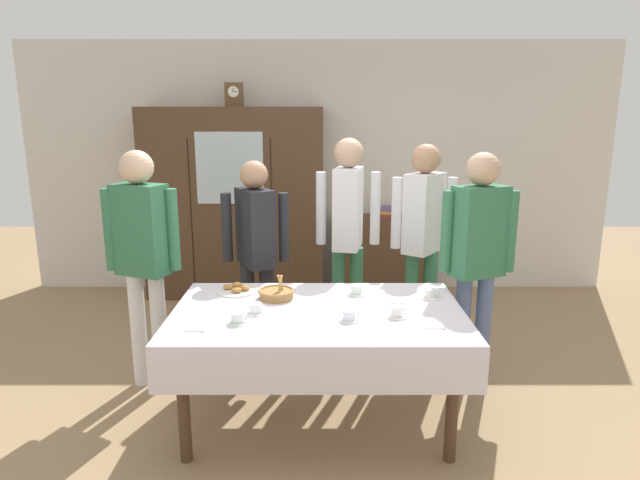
{
  "coord_description": "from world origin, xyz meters",
  "views": [
    {
      "loc": [
        0.01,
        -3.35,
        1.94
      ],
      "look_at": [
        0.0,
        0.2,
        1.11
      ],
      "focal_mm": 30.39,
      "sensor_mm": 36.0,
      "label": 1
    }
  ],
  "objects_px": {
    "bookshelf_low": "(387,255)",
    "pastry_plate": "(238,289)",
    "spoon_near_left": "(441,329)",
    "person_behind_table_left": "(258,242)",
    "bread_basket": "(278,293)",
    "tea_cup_front_edge": "(239,318)",
    "wall_cabinet": "(236,204)",
    "book_stack": "(389,212)",
    "person_beside_shelf": "(144,246)",
    "person_behind_table_right": "(480,248)",
    "person_near_right_end": "(425,227)",
    "tea_cup_mid_left": "(432,294)",
    "tea_cup_back_edge": "(351,316)",
    "tea_cup_near_right": "(258,309)",
    "mantel_clock": "(236,95)",
    "spoon_back_edge": "(200,331)",
    "tea_cup_mid_right": "(398,312)",
    "person_by_cabinet": "(350,222)",
    "spoon_center": "(404,303)",
    "tea_cup_center": "(358,291)"
  },
  "relations": [
    {
      "from": "book_stack",
      "to": "tea_cup_mid_right",
      "type": "distance_m",
      "value": 2.74
    },
    {
      "from": "person_beside_shelf",
      "to": "tea_cup_back_edge",
      "type": "bearing_deg",
      "value": -25.7
    },
    {
      "from": "person_behind_table_left",
      "to": "pastry_plate",
      "type": "bearing_deg",
      "value": -96.84
    },
    {
      "from": "mantel_clock",
      "to": "book_stack",
      "type": "bearing_deg",
      "value": 1.84
    },
    {
      "from": "bread_basket",
      "to": "tea_cup_front_edge",
      "type": "bearing_deg",
      "value": -113.7
    },
    {
      "from": "tea_cup_mid_right",
      "to": "tea_cup_front_edge",
      "type": "distance_m",
      "value": 0.94
    },
    {
      "from": "bookshelf_low",
      "to": "pastry_plate",
      "type": "distance_m",
      "value": 2.62
    },
    {
      "from": "person_by_cabinet",
      "to": "person_near_right_end",
      "type": "bearing_deg",
      "value": -4.76
    },
    {
      "from": "tea_cup_mid_left",
      "to": "pastry_plate",
      "type": "xyz_separation_m",
      "value": [
        -1.29,
        0.13,
        -0.01
      ]
    },
    {
      "from": "spoon_near_left",
      "to": "person_near_right_end",
      "type": "relative_size",
      "value": 0.07
    },
    {
      "from": "wall_cabinet",
      "to": "tea_cup_mid_left",
      "type": "distance_m",
      "value": 2.85
    },
    {
      "from": "bookshelf_low",
      "to": "spoon_near_left",
      "type": "height_order",
      "value": "bookshelf_low"
    },
    {
      "from": "tea_cup_mid_left",
      "to": "spoon_near_left",
      "type": "bearing_deg",
      "value": -95.84
    },
    {
      "from": "bookshelf_low",
      "to": "person_behind_table_left",
      "type": "xyz_separation_m",
      "value": [
        -1.22,
        -1.67,
        0.54
      ]
    },
    {
      "from": "bookshelf_low",
      "to": "person_behind_table_left",
      "type": "height_order",
      "value": "person_behind_table_left"
    },
    {
      "from": "person_by_cabinet",
      "to": "pastry_plate",
      "type": "bearing_deg",
      "value": -134.44
    },
    {
      "from": "tea_cup_mid_left",
      "to": "person_beside_shelf",
      "type": "xyz_separation_m",
      "value": [
        -1.96,
        0.28,
        0.26
      ]
    },
    {
      "from": "tea_cup_near_right",
      "to": "bread_basket",
      "type": "bearing_deg",
      "value": 69.59
    },
    {
      "from": "tea_cup_mid_right",
      "to": "person_beside_shelf",
      "type": "bearing_deg",
      "value": 159.83
    },
    {
      "from": "wall_cabinet",
      "to": "person_behind_table_left",
      "type": "distance_m",
      "value": 1.68
    },
    {
      "from": "pastry_plate",
      "to": "tea_cup_back_edge",
      "type": "bearing_deg",
      "value": -35.49
    },
    {
      "from": "bookshelf_low",
      "to": "tea_cup_near_right",
      "type": "xyz_separation_m",
      "value": [
        -1.11,
        -2.66,
        0.36
      ]
    },
    {
      "from": "tea_cup_center",
      "to": "bread_basket",
      "type": "height_order",
      "value": "bread_basket"
    },
    {
      "from": "tea_cup_near_right",
      "to": "spoon_near_left",
      "type": "xyz_separation_m",
      "value": [
        1.06,
        -0.25,
        -0.02
      ]
    },
    {
      "from": "tea_cup_near_right",
      "to": "person_behind_table_right",
      "type": "xyz_separation_m",
      "value": [
        1.48,
        0.54,
        0.25
      ]
    },
    {
      "from": "bookshelf_low",
      "to": "pastry_plate",
      "type": "bearing_deg",
      "value": -119.82
    },
    {
      "from": "book_stack",
      "to": "tea_cup_center",
      "type": "xyz_separation_m",
      "value": [
        -0.48,
        -2.31,
        -0.12
      ]
    },
    {
      "from": "tea_cup_back_edge",
      "to": "spoon_center",
      "type": "height_order",
      "value": "tea_cup_back_edge"
    },
    {
      "from": "tea_cup_back_edge",
      "to": "bread_basket",
      "type": "height_order",
      "value": "bread_basket"
    },
    {
      "from": "tea_cup_back_edge",
      "to": "person_behind_table_left",
      "type": "bearing_deg",
      "value": 121.28
    },
    {
      "from": "spoon_center",
      "to": "person_beside_shelf",
      "type": "height_order",
      "value": "person_beside_shelf"
    },
    {
      "from": "tea_cup_front_edge",
      "to": "tea_cup_back_edge",
      "type": "relative_size",
      "value": 1.0
    },
    {
      "from": "spoon_near_left",
      "to": "person_near_right_end",
      "type": "xyz_separation_m",
      "value": [
        0.16,
        1.42,
        0.28
      ]
    },
    {
      "from": "wall_cabinet",
      "to": "tea_cup_back_edge",
      "type": "relative_size",
      "value": 15.47
    },
    {
      "from": "spoon_center",
      "to": "person_by_cabinet",
      "type": "relative_size",
      "value": 0.07
    },
    {
      "from": "tea_cup_mid_left",
      "to": "tea_cup_mid_right",
      "type": "bearing_deg",
      "value": -128.08
    },
    {
      "from": "person_behind_table_right",
      "to": "person_near_right_end",
      "type": "xyz_separation_m",
      "value": [
        -0.26,
        0.63,
        0.01
      ]
    },
    {
      "from": "wall_cabinet",
      "to": "book_stack",
      "type": "height_order",
      "value": "wall_cabinet"
    },
    {
      "from": "mantel_clock",
      "to": "bookshelf_low",
      "type": "height_order",
      "value": "mantel_clock"
    },
    {
      "from": "mantel_clock",
      "to": "bread_basket",
      "type": "bearing_deg",
      "value": -75.84
    },
    {
      "from": "spoon_back_edge",
      "to": "person_behind_table_left",
      "type": "xyz_separation_m",
      "value": [
        0.18,
        1.27,
        0.21
      ]
    },
    {
      "from": "spoon_back_edge",
      "to": "person_beside_shelf",
      "type": "bearing_deg",
      "value": 123.4
    },
    {
      "from": "tea_cup_mid_left",
      "to": "person_behind_table_left",
      "type": "bearing_deg",
      "value": 150.02
    },
    {
      "from": "mantel_clock",
      "to": "person_behind_table_right",
      "type": "relative_size",
      "value": 0.14
    },
    {
      "from": "book_stack",
      "to": "person_beside_shelf",
      "type": "distance_m",
      "value": 2.87
    },
    {
      "from": "tea_cup_center",
      "to": "person_near_right_end",
      "type": "bearing_deg",
      "value": 54.28
    },
    {
      "from": "tea_cup_front_edge",
      "to": "tea_cup_back_edge",
      "type": "distance_m",
      "value": 0.65
    },
    {
      "from": "bookshelf_low",
      "to": "person_beside_shelf",
      "type": "height_order",
      "value": "person_beside_shelf"
    },
    {
      "from": "book_stack",
      "to": "bread_basket",
      "type": "bearing_deg",
      "value": -112.88
    },
    {
      "from": "person_near_right_end",
      "to": "mantel_clock",
      "type": "bearing_deg",
      "value": 139.89
    }
  ]
}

